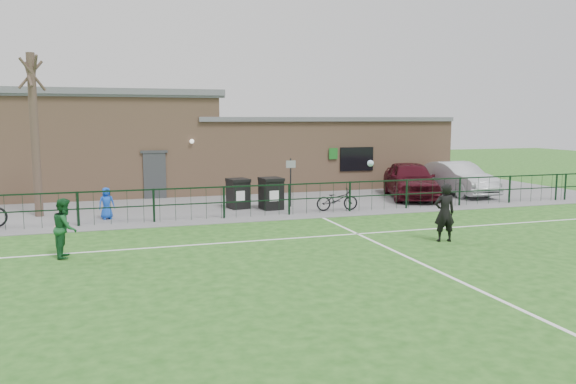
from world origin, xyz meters
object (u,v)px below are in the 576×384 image
object	(u,v)px
spectator_child	(107,203)
wheelie_bin_left	(238,195)
bare_tree	(35,136)
sign_post	(291,183)
bicycle_e	(337,199)
outfield_player	(65,228)
wheelie_bin_right	(271,194)
car_silver	(457,178)
ball_ground	(58,228)
car_maroon	(410,180)

from	to	relation	value
spectator_child	wheelie_bin_left	bearing A→B (deg)	-3.52
bare_tree	sign_post	bearing A→B (deg)	-3.99
bare_tree	bicycle_e	bearing A→B (deg)	-11.07
outfield_player	wheelie_bin_left	bearing A→B (deg)	-40.19
wheelie_bin_right	sign_post	distance (m)	1.09
outfield_player	car_silver	bearing A→B (deg)	-63.39
bare_tree	spectator_child	size ratio (longest dim) A/B	5.19
sign_post	ball_ground	xyz separation A→B (m)	(-8.76, -2.52, -0.90)
wheelie_bin_right	outfield_player	size ratio (longest dim) A/B	0.75
wheelie_bin_left	bare_tree	bearing A→B (deg)	166.62
sign_post	car_silver	distance (m)	8.86
bare_tree	wheelie_bin_right	size ratio (longest dim) A/B	5.09
bare_tree	wheelie_bin_right	bearing A→B (deg)	-6.76
car_silver	bicycle_e	distance (m)	7.82
car_maroon	car_silver	distance (m)	2.80
sign_post	car_silver	xyz separation A→B (m)	(8.78, 1.19, -0.23)
ball_ground	bare_tree	bearing A→B (deg)	105.51
car_silver	ball_ground	size ratio (longest dim) A/B	19.52
wheelie_bin_left	car_maroon	xyz separation A→B (m)	(8.16, 0.53, 0.28)
wheelie_bin_left	outfield_player	world-z (taller)	outfield_player
bare_tree	sign_post	world-z (taller)	bare_tree
wheelie_bin_right	car_silver	bearing A→B (deg)	3.29
wheelie_bin_right	sign_post	bearing A→B (deg)	15.16
bicycle_e	outfield_player	world-z (taller)	outfield_player
bare_tree	bicycle_e	size ratio (longest dim) A/B	3.58
wheelie_bin_left	car_maroon	bearing A→B (deg)	-6.49
wheelie_bin_right	bicycle_e	world-z (taller)	wheelie_bin_right
wheelie_bin_left	wheelie_bin_right	bearing A→B (deg)	-37.04
bare_tree	sign_post	size ratio (longest dim) A/B	3.00
bare_tree	spectator_child	bearing A→B (deg)	-30.28
wheelie_bin_right	car_silver	distance (m)	9.85
wheelie_bin_right	car_silver	xyz separation A→B (m)	(9.72, 1.55, 0.18)
bare_tree	car_maroon	world-z (taller)	bare_tree
spectator_child	bicycle_e	bearing A→B (deg)	-19.58
spectator_child	ball_ground	bearing A→B (deg)	-145.22
bicycle_e	outfield_player	xyz separation A→B (m)	(-9.70, -4.72, 0.33)
wheelie_bin_left	car_silver	distance (m)	10.98
car_silver	ball_ground	world-z (taller)	car_silver
wheelie_bin_left	bicycle_e	bearing A→B (deg)	-36.14
car_maroon	outfield_player	bearing A→B (deg)	-135.29
car_maroon	ball_ground	xyz separation A→B (m)	(-14.77, -3.30, -0.74)
wheelie_bin_left	sign_post	distance (m)	2.21
sign_post	outfield_player	size ratio (longest dim) A/B	1.27
spectator_child	sign_post	bearing A→B (deg)	-8.75
car_maroon	spectator_child	bearing A→B (deg)	-154.89
bare_tree	outfield_player	world-z (taller)	bare_tree
spectator_child	ball_ground	distance (m)	2.39
outfield_player	ball_ground	bearing A→B (deg)	10.97
bicycle_e	wheelie_bin_right	bearing A→B (deg)	69.90
wheelie_bin_right	sign_post	size ratio (longest dim) A/B	0.59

